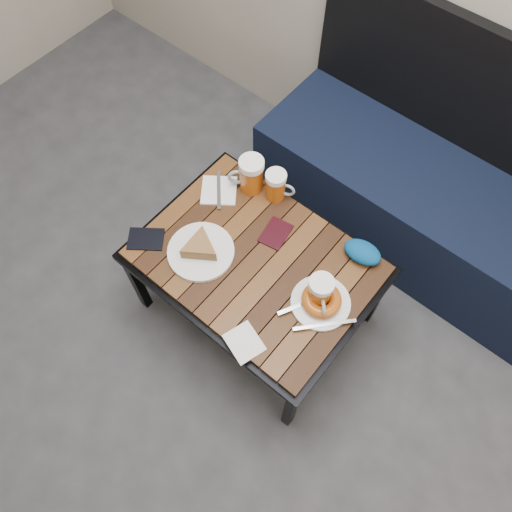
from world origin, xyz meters
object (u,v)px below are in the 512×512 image
Objects in this scene: cafe_table at (256,265)px; beer_mug_right at (320,292)px; passport_navy at (146,239)px; plate_pie at (200,249)px; passport_burgundy at (276,233)px; plate_bagel at (321,301)px; knit_pouch at (363,252)px; bench at (420,198)px; beer_mug_left at (251,174)px; beer_mug_centre at (276,185)px.

beer_mug_right is (0.26, 0.01, 0.11)m from cafe_table.
plate_pie is at bearing 76.91° from passport_navy.
passport_burgundy is (0.16, 0.23, -0.02)m from plate_pie.
beer_mug_right is 0.05m from plate_bagel.
cafe_table is 6.15× the size of knit_pouch.
passport_navy is at bearing -147.51° from passport_burgundy.
bench is 0.79m from beer_mug_right.
knit_pouch is at bearing -90.54° from bench.
cafe_table is at bearing -178.19° from plate_bagel.
passport_navy is at bearing -162.63° from plate_bagel.
beer_mug_left is 0.24m from passport_burgundy.
plate_pie reaches higher than plate_bagel.
cafe_table is 6.23× the size of beer_mug_right.
plate_bagel is at bearing 20.28° from beer_mug_right.
passport_burgundy is (-0.29, 0.12, -0.02)m from plate_bagel.
bench is 0.78m from plate_bagel.
bench is 10.24× the size of knit_pouch.
plate_bagel is 2.00× the size of passport_burgundy.
beer_mug_centre is at bearing 155.98° from beer_mug_left.
beer_mug_left is at bearing 123.72° from passport_navy.
beer_mug_right is at bearing -91.82° from bench.
cafe_table is at bearing -138.21° from knit_pouch.
beer_mug_left is 1.24× the size of passport_burgundy.
cafe_table is 0.41m from passport_navy.
plate_bagel is at bearing 1.81° from cafe_table.
cafe_table is at bearing -87.64° from beer_mug_centre.
passport_burgundy reaches higher than cafe_table.
beer_mug_centre is 0.40m from knit_pouch.
knit_pouch is (-0.00, -0.51, 0.23)m from bench.
knit_pouch reaches higher than plate_bagel.
plate_pie is 0.28m from passport_burgundy.
cafe_table is at bearing -110.52° from bench.
bench is at bearing 28.84° from beer_mug_centre.
beer_mug_left is 1.18× the size of passport_navy.
passport_navy reaches higher than cafe_table.
bench reaches higher than knit_pouch.
beer_mug_right is at bearing 115.08° from beer_mug_left.
knit_pouch is at bearing 141.53° from beer_mug_left.
beer_mug_centre is 0.92× the size of knit_pouch.
passport_navy is at bearing -118.79° from beer_mug_right.
beer_mug_left is (-0.22, 0.23, 0.12)m from cafe_table.
plate_bagel is (0.01, -0.01, -0.04)m from beer_mug_right.
beer_mug_centre is at bearing 82.14° from plate_pie.
bench is 5.86× the size of plate_pie.
passport_burgundy is (0.11, -0.13, -0.06)m from beer_mug_centre.
passport_navy is 0.78m from knit_pouch.
passport_navy and passport_burgundy have the same top height.
passport_burgundy is at bearing 94.92° from passport_navy.
plate_bagel is 1.77× the size of knit_pouch.
bench reaches higher than cafe_table.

